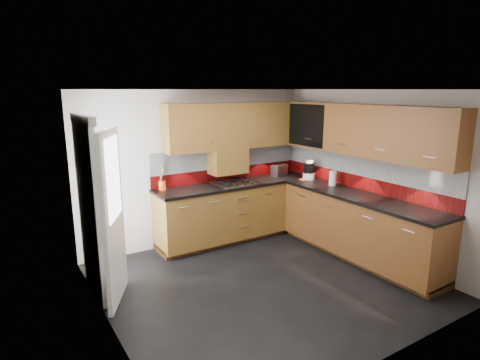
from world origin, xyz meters
TOP-DOWN VIEW (x-y plane):
  - room at (0.00, 0.00)m, footprint 4.00×3.80m
  - base_cabinets at (1.07, 0.72)m, footprint 2.70×3.20m
  - countertop at (1.05, 0.70)m, footprint 2.72×3.22m
  - backsplash at (1.28, 0.93)m, footprint 2.70×3.20m
  - upper_cabinets at (1.23, 0.78)m, footprint 2.50×3.20m
  - extractor_hood at (0.45, 1.64)m, footprint 0.60×0.33m
  - glass_cabinet at (1.71, 1.07)m, footprint 0.32×0.80m
  - back_door at (-1.78, 0.75)m, footprint 0.42×1.19m
  - gas_hob at (0.45, 1.47)m, footprint 0.60×0.53m
  - utensil_pot at (-0.65, 1.70)m, footprint 0.11×0.11m
  - toaster at (1.44, 1.57)m, footprint 0.31×0.23m
  - food_processor at (1.68, 1.08)m, footprint 0.19×0.19m
  - paper_towel at (1.69, 0.54)m, footprint 0.14×0.14m
  - orange_cloth at (1.57, 1.08)m, footprint 0.14×0.13m

SIDE VIEW (x-z plane):
  - base_cabinets at x=1.07m, z-range -0.04..0.91m
  - countertop at x=1.05m, z-range 0.90..0.94m
  - orange_cloth at x=1.57m, z-range 0.94..0.95m
  - gas_hob at x=0.45m, z-range 0.93..0.98m
  - utensil_pot at x=-0.65m, z-range 0.84..1.22m
  - back_door at x=-1.78m, z-range 0.01..2.05m
  - toaster at x=1.44m, z-range 0.94..1.14m
  - paper_towel at x=1.69m, z-range 0.94..1.17m
  - food_processor at x=1.68m, z-range 0.93..1.25m
  - backsplash at x=1.28m, z-range 0.94..1.48m
  - extractor_hood at x=0.45m, z-range 1.08..1.48m
  - room at x=0.00m, z-range 0.18..2.82m
  - upper_cabinets at x=1.23m, z-range 1.48..2.20m
  - glass_cabinet at x=1.71m, z-range 1.54..2.20m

